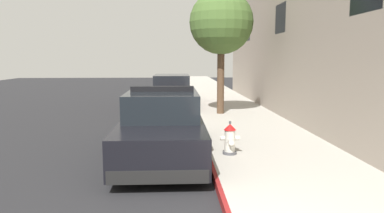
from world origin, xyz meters
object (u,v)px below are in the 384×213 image
(street_tree, at_px, (221,23))
(police_cruiser, at_px, (163,126))
(parked_car_silver_ahead, at_px, (172,92))
(fire_hydrant, at_px, (230,139))

(street_tree, bearing_deg, police_cruiser, -110.82)
(parked_car_silver_ahead, distance_m, street_tree, 4.61)
(police_cruiser, height_order, fire_hydrant, police_cruiser)
(police_cruiser, xyz_separation_m, parked_car_silver_ahead, (0.14, 8.47, -0.00))
(police_cruiser, bearing_deg, fire_hydrant, -16.49)
(police_cruiser, relative_size, fire_hydrant, 6.37)
(parked_car_silver_ahead, distance_m, fire_hydrant, 9.04)
(parked_car_silver_ahead, relative_size, street_tree, 1.01)
(fire_hydrant, relative_size, street_tree, 0.16)
(fire_hydrant, bearing_deg, street_tree, 84.69)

